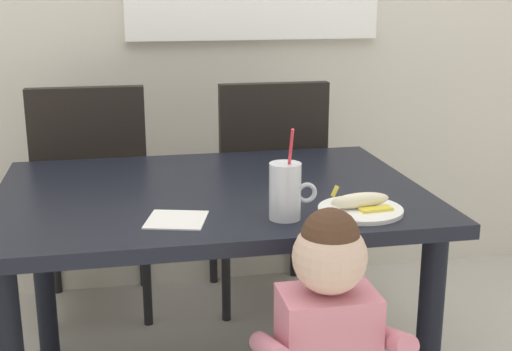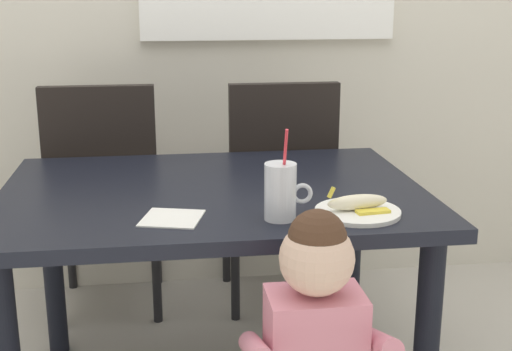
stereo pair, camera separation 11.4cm
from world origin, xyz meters
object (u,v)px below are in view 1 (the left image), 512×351
object	(u,v)px
dining_chair_left	(93,190)
peeled_banana	(361,201)
milk_cup	(286,194)
snack_plate	(360,210)
paper_napkin	(176,220)
dining_chair_right	(267,182)
toddler_standing	(327,338)
dining_table	(212,220)

from	to	relation	value
dining_chair_left	peeled_banana	bearing A→B (deg)	127.64
milk_cup	snack_plate	distance (m)	0.22
dining_chair_left	milk_cup	size ratio (longest dim) A/B	3.87
dining_chair_left	paper_napkin	bearing A→B (deg)	104.97
dining_chair_right	snack_plate	xyz separation A→B (m)	(0.05, -0.94, 0.18)
paper_napkin	toddler_standing	bearing A→B (deg)	-47.00
snack_plate	peeled_banana	distance (m)	0.03
dining_chair_left	snack_plate	xyz separation A→B (m)	(0.75, -0.97, 0.18)
milk_cup	paper_napkin	size ratio (longest dim) A/B	1.66
dining_table	milk_cup	distance (m)	0.39
dining_chair_right	toddler_standing	xyz separation A→B (m)	(-0.13, -1.25, -0.02)
dining_table	snack_plate	size ratio (longest dim) A/B	5.51
milk_cup	paper_napkin	world-z (taller)	milk_cup
dining_table	dining_chair_left	distance (m)	0.77
peeled_banana	paper_napkin	xyz separation A→B (m)	(-0.49, 0.03, -0.03)
snack_plate	paper_napkin	bearing A→B (deg)	176.88
dining_chair_right	toddler_standing	bearing A→B (deg)	84.14
toddler_standing	paper_napkin	bearing A→B (deg)	133.00
dining_chair_left	milk_cup	bearing A→B (deg)	118.56
dining_chair_right	toddler_standing	world-z (taller)	dining_chair_right
snack_plate	paper_napkin	distance (m)	0.49
dining_chair_left	toddler_standing	xyz separation A→B (m)	(0.56, -1.28, -0.02)
dining_table	toddler_standing	bearing A→B (deg)	-73.06
dining_table	toddler_standing	distance (m)	0.64
dining_chair_right	peeled_banana	world-z (taller)	dining_chair_right
dining_table	dining_chair_right	distance (m)	0.72
peeled_banana	milk_cup	bearing A→B (deg)	-176.37
milk_cup	peeled_banana	size ratio (longest dim) A/B	1.43
milk_cup	snack_plate	xyz separation A→B (m)	(0.21, 0.01, -0.06)
dining_chair_right	milk_cup	bearing A→B (deg)	80.57
dining_table	peeled_banana	world-z (taller)	peeled_banana
dining_chair_right	milk_cup	world-z (taller)	milk_cup
dining_chair_right	dining_chair_left	bearing A→B (deg)	-2.01
toddler_standing	snack_plate	size ratio (longest dim) A/B	3.64
dining_table	paper_napkin	bearing A→B (deg)	-115.17
peeled_banana	dining_chair_right	bearing A→B (deg)	93.24
dining_table	dining_chair_right	world-z (taller)	dining_chair_right
dining_table	snack_plate	world-z (taller)	snack_plate
toddler_standing	peeled_banana	world-z (taller)	toddler_standing
paper_napkin	milk_cup	bearing A→B (deg)	-8.00
dining_chair_right	dining_table	bearing A→B (deg)	64.10
dining_table	milk_cup	size ratio (longest dim) A/B	5.10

